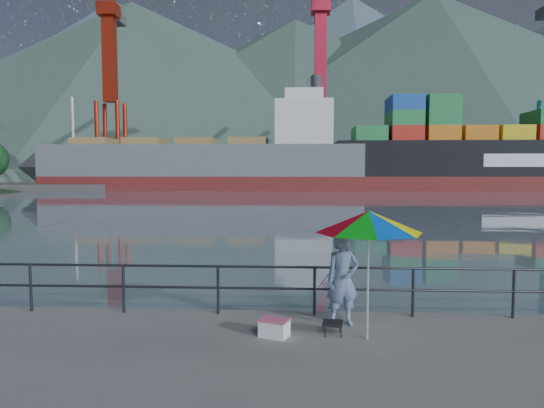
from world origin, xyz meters
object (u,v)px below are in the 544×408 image
(fisherman, at_px, (343,280))
(container_ship, at_px, (515,152))
(beach_umbrella, at_px, (369,222))
(cooler_bag, at_px, (274,329))
(bulk_carrier, at_px, (215,163))

(fisherman, distance_m, container_ship, 79.09)
(beach_umbrella, xyz_separation_m, cooler_bag, (-1.65, 0.07, -1.95))
(cooler_bag, relative_size, container_ship, 0.01)
(cooler_bag, height_order, container_ship, container_ship)
(beach_umbrella, distance_m, bulk_carrier, 71.81)
(fisherman, distance_m, cooler_bag, 1.65)
(fisherman, height_order, cooler_bag, fisherman)
(beach_umbrella, relative_size, cooler_bag, 4.59)
(fisherman, xyz_separation_m, container_ship, (34.32, 71.09, 4.99))
(fisherman, relative_size, bulk_carrier, 0.03)
(beach_umbrella, distance_m, cooler_bag, 2.55)
(container_ship, bearing_deg, fisherman, -115.77)
(beach_umbrella, bearing_deg, fisherman, 115.26)
(cooler_bag, xyz_separation_m, container_ship, (35.60, 71.79, 5.74))
(fisherman, bearing_deg, cooler_bag, -166.36)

